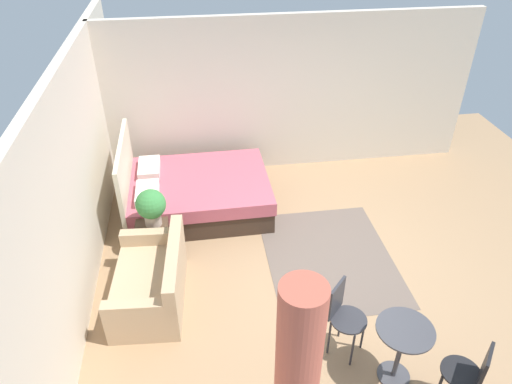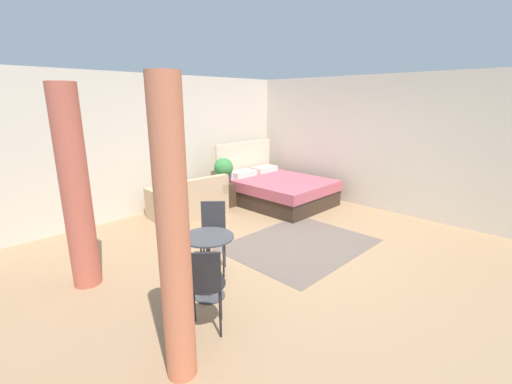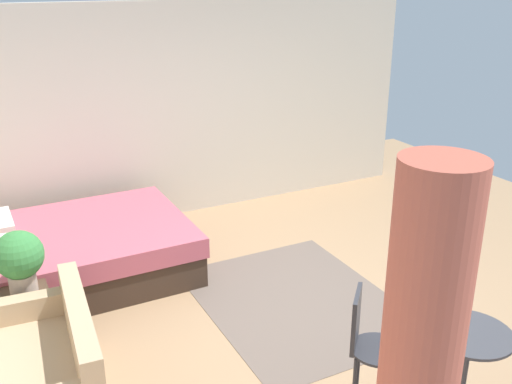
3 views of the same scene
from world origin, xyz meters
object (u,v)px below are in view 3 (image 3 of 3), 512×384
(bed, at_px, (74,251))
(cafe_chair_near_window, at_px, (367,339))
(balcony_table, at_px, (465,362))
(vase, at_px, (16,270))
(potted_plant, at_px, (19,258))
(nightstand, at_px, (23,312))
(couch, at_px, (42,376))

(bed, relative_size, cafe_chair_near_window, 2.37)
(balcony_table, bearing_deg, vase, 44.72)
(bed, xyz_separation_m, potted_plant, (-0.97, 0.56, 0.50))
(nightstand, height_order, balcony_table, balcony_table)
(bed, xyz_separation_m, nightstand, (-0.87, 0.59, -0.05))
(bed, bearing_deg, cafe_chair_near_window, -152.96)
(balcony_table, bearing_deg, couch, 59.82)
(nightstand, bearing_deg, potted_plant, -161.66)
(potted_plant, height_order, balcony_table, potted_plant)
(couch, distance_m, balcony_table, 2.90)
(potted_plant, bearing_deg, cafe_chair_near_window, -132.96)
(bed, relative_size, nightstand, 4.33)
(nightstand, height_order, potted_plant, potted_plant)
(bed, height_order, balcony_table, bed)
(nightstand, relative_size, cafe_chair_near_window, 0.55)
(cafe_chair_near_window, bearing_deg, vase, 44.24)
(nightstand, height_order, vase, vase)
(couch, height_order, nightstand, couch)
(couch, bearing_deg, balcony_table, -120.18)
(couch, height_order, cafe_chair_near_window, cafe_chair_near_window)
(bed, distance_m, balcony_table, 3.81)
(potted_plant, xyz_separation_m, balcony_table, (-2.31, -2.48, -0.29))
(couch, xyz_separation_m, nightstand, (0.96, 0.02, -0.02))
(nightstand, xyz_separation_m, vase, (0.12, -0.01, 0.34))
(potted_plant, xyz_separation_m, cafe_chair_near_window, (-1.87, -2.01, -0.24))
(vase, bearing_deg, cafe_chair_near_window, -135.76)
(couch, relative_size, nightstand, 2.84)
(nightstand, relative_size, potted_plant, 0.95)
(bed, height_order, couch, bed)
(vase, xyz_separation_m, balcony_table, (-2.53, -2.51, -0.08))
(potted_plant, height_order, vase, potted_plant)
(potted_plant, height_order, cafe_chair_near_window, potted_plant)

